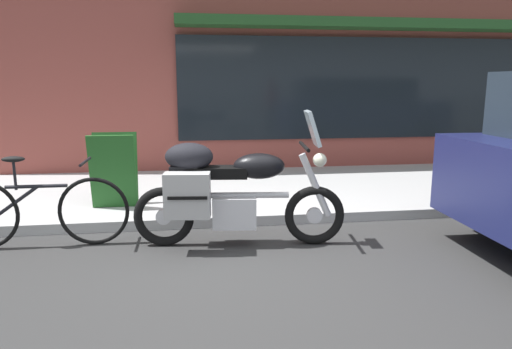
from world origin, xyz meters
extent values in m
plane|color=#303030|center=(0.00, 0.00, 0.00)|extent=(80.00, 80.00, 0.00)
torus|color=black|center=(0.81, 0.39, 0.31)|extent=(0.62, 0.16, 0.62)
cylinder|color=silver|center=(0.81, 0.39, 0.31)|extent=(0.17, 0.08, 0.16)
torus|color=black|center=(-0.73, 0.56, 0.31)|extent=(0.62, 0.16, 0.62)
cylinder|color=silver|center=(-0.73, 0.56, 0.31)|extent=(0.17, 0.08, 0.16)
cube|color=silver|center=(-0.01, 0.48, 0.36)|extent=(0.47, 0.35, 0.32)
cylinder|color=silver|center=(0.04, 0.48, 0.53)|extent=(1.01, 0.17, 0.06)
ellipsoid|color=black|center=(0.24, 0.45, 0.83)|extent=(0.55, 0.34, 0.26)
cube|color=black|center=(-0.18, 0.50, 0.77)|extent=(0.62, 0.31, 0.11)
cube|color=black|center=(-0.51, 0.54, 0.75)|extent=(0.30, 0.25, 0.18)
cylinder|color=silver|center=(0.81, 0.39, 0.63)|extent=(0.35, 0.11, 0.67)
cylinder|color=black|center=(0.69, 0.40, 1.03)|extent=(0.11, 0.62, 0.04)
cube|color=silver|center=(0.77, 0.39, 1.21)|extent=(0.18, 0.33, 0.35)
sphere|color=#EAEACC|center=(0.85, 0.39, 0.89)|extent=(0.14, 0.14, 0.14)
cube|color=#A4A4A4|center=(-0.48, 0.29, 0.59)|extent=(0.46, 0.25, 0.44)
cube|color=black|center=(-0.48, 0.18, 0.59)|extent=(0.37, 0.06, 0.03)
ellipsoid|color=black|center=(-0.46, 0.53, 0.93)|extent=(0.51, 0.37, 0.28)
torus|color=black|center=(-1.44, 0.70, 0.36)|extent=(0.71, 0.04, 0.71)
cylinder|color=black|center=(-1.98, 0.70, 0.64)|extent=(0.59, 0.04, 0.04)
cylinder|color=black|center=(-2.19, 0.70, 0.48)|extent=(0.46, 0.04, 0.34)
cylinder|color=black|center=(-2.17, 0.70, 0.76)|extent=(0.03, 0.03, 0.30)
ellipsoid|color=black|center=(-2.17, 0.70, 0.92)|extent=(0.22, 0.10, 0.06)
cylinder|color=black|center=(-1.49, 0.70, 0.88)|extent=(0.03, 0.48, 0.03)
cylinder|color=black|center=(2.91, 0.47, 0.33)|extent=(0.66, 0.23, 0.66)
cube|color=#1E511E|center=(-1.39, 1.67, 0.58)|extent=(0.55, 0.19, 0.92)
cube|color=#1E511E|center=(-1.39, 1.89, 0.58)|extent=(0.55, 0.19, 0.92)
camera|label=1|loc=(-0.45, -4.16, 1.66)|focal=33.02mm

